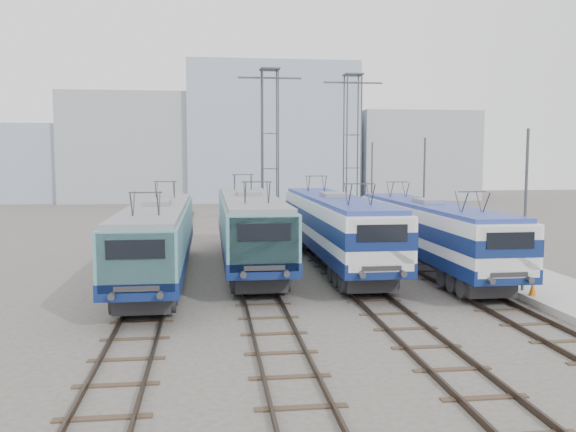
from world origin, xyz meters
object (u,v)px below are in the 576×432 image
at_px(catenary_tower_west, 270,146).
at_px(safety_cone, 533,288).
at_px(locomotive_center_left, 249,223).
at_px(catenary_tower_east, 352,146).
at_px(locomotive_far_right, 429,229).
at_px(mast_mid, 424,196).
at_px(locomotive_center_right, 335,223).
at_px(mast_front, 525,214).
at_px(locomotive_far_left, 158,235).
at_px(mast_rear, 372,186).

relative_size(catenary_tower_west, safety_cone, 19.93).
xyz_separation_m(locomotive_center_left, catenary_tower_west, (2.25, 11.39, 4.32)).
bearing_deg(catenary_tower_west, catenary_tower_east, 17.10).
distance_m(locomotive_far_right, mast_mid, 6.39).
bearing_deg(locomotive_center_right, locomotive_center_left, 172.19).
bearing_deg(mast_front, locomotive_far_right, 107.08).
xyz_separation_m(locomotive_far_left, locomotive_far_right, (13.50, 0.72, 0.00)).
height_order(mast_front, safety_cone, mast_front).
distance_m(locomotive_center_left, catenary_tower_east, 16.57).
xyz_separation_m(catenary_tower_west, safety_cone, (8.50, -21.00, -6.04)).
bearing_deg(locomotive_far_right, safety_cone, -76.00).
relative_size(locomotive_center_left, mast_rear, 2.67).
height_order(mast_front, mast_rear, same).
bearing_deg(catenary_tower_east, mast_rear, 43.60).
bearing_deg(safety_cone, catenary_tower_east, 94.97).
distance_m(locomotive_center_right, locomotive_far_right, 4.91).
xyz_separation_m(locomotive_center_left, mast_mid, (10.85, 3.39, 1.18)).
distance_m(locomotive_center_right, mast_mid, 7.60).
bearing_deg(locomotive_center_right, locomotive_far_left, -163.37).
relative_size(catenary_tower_east, mast_rear, 1.71).
bearing_deg(safety_cone, mast_mid, 89.56).
height_order(locomotive_far_left, locomotive_far_right, locomotive_far_left).
bearing_deg(catenary_tower_west, locomotive_far_left, -114.67).
distance_m(locomotive_far_left, locomotive_far_right, 13.52).
relative_size(locomotive_center_right, catenary_tower_east, 1.53).
distance_m(locomotive_center_right, catenary_tower_west, 12.95).
height_order(locomotive_center_right, locomotive_far_right, locomotive_center_right).
distance_m(locomotive_far_right, safety_cone, 7.41).
bearing_deg(catenary_tower_west, locomotive_center_left, -101.17).
xyz_separation_m(locomotive_center_left, locomotive_far_right, (9.00, -2.59, -0.12)).
relative_size(locomotive_far_left, locomotive_center_right, 0.96).
xyz_separation_m(mast_front, mast_rear, (0.00, 24.00, 0.00)).
bearing_deg(safety_cone, mast_rear, 89.77).
xyz_separation_m(locomotive_far_left, mast_front, (15.35, -5.30, 1.30)).
relative_size(catenary_tower_east, safety_cone, 19.93).
bearing_deg(locomotive_far_left, mast_front, -19.05).
bearing_deg(mast_front, locomotive_far_left, 160.95).
distance_m(locomotive_center_left, mast_mid, 11.43).
distance_m(locomotive_center_right, mast_rear, 17.26).
distance_m(locomotive_center_right, mast_front, 10.27).
height_order(locomotive_far_left, locomotive_center_right, locomotive_center_right).
relative_size(catenary_tower_west, mast_rear, 1.71).
relative_size(locomotive_far_left, locomotive_far_right, 1.03).
relative_size(catenary_tower_west, mast_mid, 1.71).
xyz_separation_m(locomotive_far_left, mast_mid, (15.35, 6.70, 1.30)).
bearing_deg(locomotive_center_left, locomotive_far_right, -16.04).
bearing_deg(catenary_tower_west, locomotive_center_right, -79.39).
bearing_deg(mast_front, mast_mid, 90.00).
xyz_separation_m(catenary_tower_east, safety_cone, (2.00, -23.00, -6.04)).
distance_m(mast_mid, safety_cone, 13.32).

